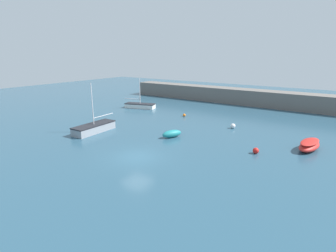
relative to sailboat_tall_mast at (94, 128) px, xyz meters
The scene contains 9 objects.
ground_plane 9.59m from the sailboat_tall_mast, 18.10° to the right, with size 120.00×120.00×0.20m, color #284C60.
harbor_breakwater 28.63m from the sailboat_tall_mast, 71.47° to the left, with size 47.31×3.57×2.67m, color #66605B.
sailboat_tall_mast is the anchor object (origin of this frame).
sailboat_short_mast 14.42m from the sailboat_tall_mast, 108.78° to the left, with size 5.33×3.10×4.86m.
dinghy_near_pier 9.19m from the sailboat_tall_mast, 21.99° to the left, with size 1.80×2.47×0.80m.
rowboat_with_red_cover 22.66m from the sailboat_tall_mast, 19.48° to the left, with size 2.09×3.80×0.93m.
mooring_buoy_orange 13.39m from the sailboat_tall_mast, 69.92° to the left, with size 0.42×0.42×0.42m, color orange.
mooring_buoy_red 17.90m from the sailboat_tall_mast, 12.13° to the left, with size 0.55×0.55×0.55m, color red.
mooring_buoy_white 16.54m from the sailboat_tall_mast, 39.90° to the left, with size 0.59×0.59×0.59m, color white.
Camera 1 is at (14.45, -16.19, 8.79)m, focal length 28.00 mm.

